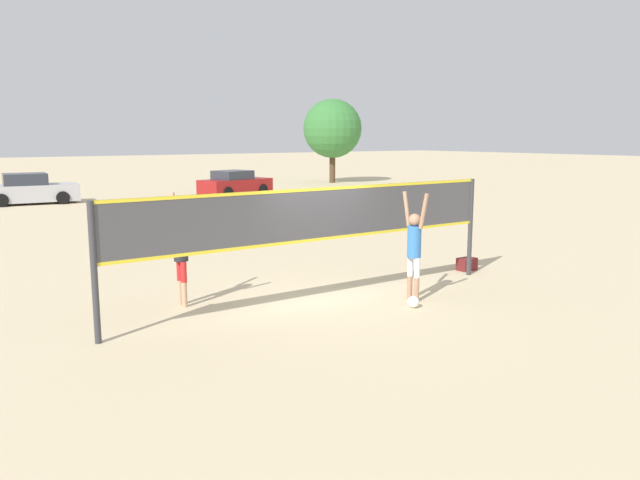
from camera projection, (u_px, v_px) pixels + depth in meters
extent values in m
plane|color=beige|center=(320.00, 302.00, 12.69)|extent=(200.00, 200.00, 0.00)
cylinder|color=#38383D|center=(94.00, 273.00, 9.99)|extent=(0.11, 0.11, 2.34)
cylinder|color=#38383D|center=(470.00, 227.00, 15.00)|extent=(0.11, 0.11, 2.34)
cube|color=#47474C|center=(320.00, 214.00, 12.39)|extent=(8.75, 0.02, 1.06)
cube|color=yellow|center=(320.00, 189.00, 12.31)|extent=(8.75, 0.03, 0.06)
cube|color=yellow|center=(320.00, 239.00, 12.47)|extent=(8.75, 0.03, 0.06)
cylinder|color=tan|center=(416.00, 290.00, 12.69)|extent=(0.11, 0.11, 0.50)
cylinder|color=white|center=(417.00, 268.00, 12.62)|extent=(0.12, 0.12, 0.41)
cylinder|color=tan|center=(410.00, 288.00, 12.85)|extent=(0.11, 0.11, 0.50)
cylinder|color=white|center=(410.00, 266.00, 12.78)|extent=(0.12, 0.12, 0.41)
cylinder|color=#3372BF|center=(414.00, 242.00, 12.61)|extent=(0.28, 0.28, 0.64)
sphere|color=tan|center=(415.00, 220.00, 12.54)|extent=(0.25, 0.25, 0.25)
cylinder|color=tan|center=(424.00, 211.00, 12.31)|extent=(0.08, 0.23, 0.72)
cylinder|color=tan|center=(407.00, 209.00, 12.70)|extent=(0.08, 0.23, 0.72)
cylinder|color=tan|center=(180.00, 293.00, 12.45)|extent=(0.11, 0.11, 0.50)
cylinder|color=red|center=(180.00, 270.00, 12.38)|extent=(0.12, 0.12, 0.41)
cylinder|color=tan|center=(184.00, 295.00, 12.29)|extent=(0.11, 0.11, 0.50)
cylinder|color=red|center=(184.00, 272.00, 12.22)|extent=(0.12, 0.12, 0.41)
cylinder|color=#26262D|center=(181.00, 245.00, 12.21)|extent=(0.28, 0.28, 0.65)
sphere|color=tan|center=(180.00, 222.00, 12.14)|extent=(0.25, 0.25, 0.25)
cylinder|color=tan|center=(175.00, 211.00, 12.30)|extent=(0.08, 0.23, 0.72)
cylinder|color=tan|center=(184.00, 213.00, 11.91)|extent=(0.08, 0.23, 0.72)
sphere|color=white|center=(413.00, 302.00, 12.25)|extent=(0.24, 0.24, 0.24)
cube|color=maroon|center=(467.00, 264.00, 15.69)|extent=(0.46, 0.32, 0.32)
cube|color=maroon|center=(236.00, 186.00, 35.24)|extent=(4.41, 2.64, 0.83)
cube|color=#2D333D|center=(232.00, 175.00, 34.99)|extent=(2.17, 2.01, 0.49)
cylinder|color=black|center=(243.00, 188.00, 36.77)|extent=(0.67, 0.35, 0.64)
cylinder|color=black|center=(262.00, 190.00, 35.65)|extent=(0.67, 0.35, 0.64)
cylinder|color=black|center=(208.00, 191.00, 34.91)|extent=(0.67, 0.35, 0.64)
cylinder|color=black|center=(228.00, 193.00, 33.79)|extent=(0.67, 0.35, 0.64)
cube|color=#B7B7BC|center=(31.00, 193.00, 31.06)|extent=(4.57, 2.26, 0.83)
cube|color=#2D333D|center=(25.00, 179.00, 30.84)|extent=(2.15, 1.87, 0.57)
cylinder|color=black|center=(58.00, 195.00, 32.50)|extent=(0.66, 0.28, 0.64)
cylinder|color=black|center=(63.00, 198.00, 31.01)|extent=(0.66, 0.28, 0.64)
cylinder|color=black|center=(0.00, 197.00, 31.19)|extent=(0.66, 0.28, 0.64)
cylinder|color=black|center=(1.00, 200.00, 29.70)|extent=(0.66, 0.28, 0.64)
cylinder|color=#4C3823|center=(332.00, 164.00, 45.21)|extent=(0.42, 0.42, 2.73)
sphere|color=#387A38|center=(332.00, 129.00, 44.79)|extent=(4.21, 4.21, 4.21)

